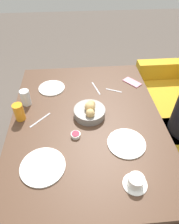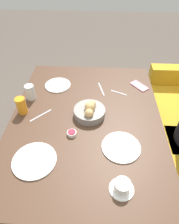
{
  "view_description": "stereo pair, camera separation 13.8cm",
  "coord_description": "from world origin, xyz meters",
  "px_view_note": "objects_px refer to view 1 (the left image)",
  "views": [
    {
      "loc": [
        0.97,
        -0.06,
        1.74
      ],
      "look_at": [
        -0.03,
        0.02,
        0.8
      ],
      "focal_mm": 32.0,
      "sensor_mm": 36.0,
      "label": 1
    },
    {
      "loc": [
        0.97,
        0.08,
        1.74
      ],
      "look_at": [
        -0.03,
        0.02,
        0.8
      ],
      "focal_mm": 32.0,
      "sensor_mm": 36.0,
      "label": 2
    }
  ],
  "objects_px": {
    "water_tumbler": "(26,98)",
    "cell_phone": "(132,82)",
    "plate_far_center": "(126,143)",
    "spoon_coffee": "(114,90)",
    "knife_silver": "(40,120)",
    "plate_near_left": "(52,88)",
    "jam_bowl_berry": "(76,135)",
    "plate_near_right": "(43,166)",
    "juice_glass": "(19,112)",
    "bread_basket": "(90,111)",
    "coffee_cup": "(136,182)",
    "fork_silver": "(96,88)"
  },
  "relations": [
    {
      "from": "juice_glass",
      "to": "spoon_coffee",
      "type": "distance_m",
      "value": 0.74
    },
    {
      "from": "juice_glass",
      "to": "cell_phone",
      "type": "relative_size",
      "value": 0.76
    },
    {
      "from": "juice_glass",
      "to": "jam_bowl_berry",
      "type": "relative_size",
      "value": 2.07
    },
    {
      "from": "bread_basket",
      "to": "coffee_cup",
      "type": "relative_size",
      "value": 1.71
    },
    {
      "from": "fork_silver",
      "to": "water_tumbler",
      "type": "bearing_deg",
      "value": -74.35
    },
    {
      "from": "fork_silver",
      "to": "juice_glass",
      "type": "bearing_deg",
      "value": -61.07
    },
    {
      "from": "plate_near_right",
      "to": "knife_silver",
      "type": "distance_m",
      "value": 0.37
    },
    {
      "from": "coffee_cup",
      "to": "knife_silver",
      "type": "bearing_deg",
      "value": -133.85
    },
    {
      "from": "bread_basket",
      "to": "coffee_cup",
      "type": "height_order",
      "value": "bread_basket"
    },
    {
      "from": "jam_bowl_berry",
      "to": "spoon_coffee",
      "type": "xyz_separation_m",
      "value": [
        -0.45,
        0.32,
        -0.01
      ]
    },
    {
      "from": "plate_near_left",
      "to": "plate_near_right",
      "type": "relative_size",
      "value": 0.84
    },
    {
      "from": "coffee_cup",
      "to": "spoon_coffee",
      "type": "distance_m",
      "value": 0.8
    },
    {
      "from": "fork_silver",
      "to": "spoon_coffee",
      "type": "bearing_deg",
      "value": 73.09
    },
    {
      "from": "water_tumbler",
      "to": "cell_phone",
      "type": "distance_m",
      "value": 0.87
    },
    {
      "from": "coffee_cup",
      "to": "cell_phone",
      "type": "xyz_separation_m",
      "value": [
        -0.89,
        0.2,
        -0.02
      ]
    },
    {
      "from": "plate_near_right",
      "to": "juice_glass",
      "type": "distance_m",
      "value": 0.44
    },
    {
      "from": "water_tumbler",
      "to": "knife_silver",
      "type": "height_order",
      "value": "water_tumbler"
    },
    {
      "from": "knife_silver",
      "to": "plate_near_right",
      "type": "bearing_deg",
      "value": 7.65
    },
    {
      "from": "plate_far_center",
      "to": "coffee_cup",
      "type": "xyz_separation_m",
      "value": [
        0.26,
        -0.01,
        0.02
      ]
    },
    {
      "from": "water_tumbler",
      "to": "plate_near_left",
      "type": "bearing_deg",
      "value": 135.86
    },
    {
      "from": "coffee_cup",
      "to": "plate_near_right",
      "type": "bearing_deg",
      "value": -106.41
    },
    {
      "from": "bread_basket",
      "to": "plate_near_left",
      "type": "height_order",
      "value": "bread_basket"
    },
    {
      "from": "jam_bowl_berry",
      "to": "fork_silver",
      "type": "bearing_deg",
      "value": 159.86
    },
    {
      "from": "plate_near_left",
      "to": "plate_far_center",
      "type": "distance_m",
      "value": 0.78
    },
    {
      "from": "plate_far_center",
      "to": "coffee_cup",
      "type": "bearing_deg",
      "value": -3.08
    },
    {
      "from": "water_tumbler",
      "to": "cell_phone",
      "type": "relative_size",
      "value": 0.72
    },
    {
      "from": "water_tumbler",
      "to": "knife_silver",
      "type": "relative_size",
      "value": 0.89
    },
    {
      "from": "plate_far_center",
      "to": "spoon_coffee",
      "type": "bearing_deg",
      "value": 178.31
    },
    {
      "from": "knife_silver",
      "to": "plate_near_left",
      "type": "bearing_deg",
      "value": 170.74
    },
    {
      "from": "plate_near_right",
      "to": "juice_glass",
      "type": "bearing_deg",
      "value": -155.19
    },
    {
      "from": "cell_phone",
      "to": "fork_silver",
      "type": "bearing_deg",
      "value": -80.05
    },
    {
      "from": "spoon_coffee",
      "to": "cell_phone",
      "type": "height_order",
      "value": "cell_phone"
    },
    {
      "from": "juice_glass",
      "to": "fork_silver",
      "type": "relative_size",
      "value": 0.71
    },
    {
      "from": "plate_near_left",
      "to": "knife_silver",
      "type": "height_order",
      "value": "plate_near_left"
    },
    {
      "from": "water_tumbler",
      "to": "cell_phone",
      "type": "bearing_deg",
      "value": 103.57
    },
    {
      "from": "plate_near_left",
      "to": "water_tumbler",
      "type": "xyz_separation_m",
      "value": [
        0.18,
        -0.17,
        0.05
      ]
    },
    {
      "from": "plate_far_center",
      "to": "knife_silver",
      "type": "distance_m",
      "value": 0.6
    },
    {
      "from": "juice_glass",
      "to": "water_tumbler",
      "type": "xyz_separation_m",
      "value": [
        -0.16,
        0.02,
        -0.0
      ]
    },
    {
      "from": "plate_near_right",
      "to": "knife_silver",
      "type": "relative_size",
      "value": 1.88
    },
    {
      "from": "coffee_cup",
      "to": "knife_silver",
      "type": "height_order",
      "value": "coffee_cup"
    },
    {
      "from": "knife_silver",
      "to": "cell_phone",
      "type": "height_order",
      "value": "cell_phone"
    },
    {
      "from": "knife_silver",
      "to": "spoon_coffee",
      "type": "height_order",
      "value": "same"
    },
    {
      "from": "bread_basket",
      "to": "plate_near_right",
      "type": "height_order",
      "value": "bread_basket"
    },
    {
      "from": "plate_far_center",
      "to": "spoon_coffee",
      "type": "relative_size",
      "value": 1.87
    },
    {
      "from": "coffee_cup",
      "to": "bread_basket",
      "type": "bearing_deg",
      "value": -160.36
    },
    {
      "from": "water_tumbler",
      "to": "fork_silver",
      "type": "relative_size",
      "value": 0.68
    },
    {
      "from": "plate_far_center",
      "to": "plate_near_left",
      "type": "bearing_deg",
      "value": -141.4
    },
    {
      "from": "juice_glass",
      "to": "jam_bowl_berry",
      "type": "height_order",
      "value": "juice_glass"
    },
    {
      "from": "spoon_coffee",
      "to": "juice_glass",
      "type": "bearing_deg",
      "value": -69.25
    },
    {
      "from": "plate_far_center",
      "to": "juice_glass",
      "type": "relative_size",
      "value": 1.88
    }
  ]
}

